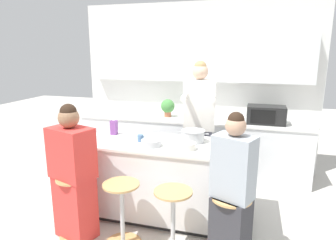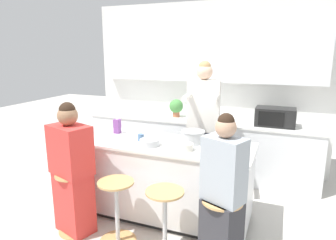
{
  "view_description": "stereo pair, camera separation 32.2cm",
  "coord_description": "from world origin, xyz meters",
  "px_view_note": "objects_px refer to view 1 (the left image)",
  "views": [
    {
      "loc": [
        0.92,
        -3.13,
        1.93
      ],
      "look_at": [
        0.0,
        0.08,
        1.16
      ],
      "focal_mm": 32.0,
      "sensor_mm": 36.0,
      "label": 1
    },
    {
      "loc": [
        1.23,
        -3.03,
        1.93
      ],
      "look_at": [
        0.0,
        0.08,
        1.16
      ],
      "focal_mm": 32.0,
      "sensor_mm": 36.0,
      "label": 2
    }
  ],
  "objects_px": {
    "banana_bunch": "(242,142)",
    "juice_carton": "(114,127)",
    "bar_stool_center_right": "(173,221)",
    "coffee_cup_near": "(141,138)",
    "person_cooking": "(199,129)",
    "bar_stool_rightmost": "(230,228)",
    "bar_stool_leftmost": "(76,205)",
    "microwave": "(266,115)",
    "fruit_bowl": "(188,146)",
    "person_wrapped_blanket": "(73,176)",
    "potted_plant": "(168,107)",
    "person_seated_near": "(232,198)",
    "cooking_pot": "(193,136)",
    "bar_stool_center_left": "(122,212)",
    "kitchen_island": "(166,179)"
  },
  "relations": [
    {
      "from": "banana_bunch",
      "to": "juice_carton",
      "type": "height_order",
      "value": "juice_carton"
    },
    {
      "from": "bar_stool_center_right",
      "to": "coffee_cup_near",
      "type": "height_order",
      "value": "coffee_cup_near"
    },
    {
      "from": "person_cooking",
      "to": "coffee_cup_near",
      "type": "relative_size",
      "value": 17.08
    },
    {
      "from": "bar_stool_rightmost",
      "to": "person_cooking",
      "type": "height_order",
      "value": "person_cooking"
    },
    {
      "from": "bar_stool_leftmost",
      "to": "microwave",
      "type": "distance_m",
      "value": 2.88
    },
    {
      "from": "fruit_bowl",
      "to": "coffee_cup_near",
      "type": "bearing_deg",
      "value": 167.46
    },
    {
      "from": "person_wrapped_blanket",
      "to": "potted_plant",
      "type": "xyz_separation_m",
      "value": [
        0.41,
        2.1,
        0.37
      ]
    },
    {
      "from": "bar_stool_center_right",
      "to": "microwave",
      "type": "bearing_deg",
      "value": 67.44
    },
    {
      "from": "fruit_bowl",
      "to": "potted_plant",
      "type": "distance_m",
      "value": 1.75
    },
    {
      "from": "fruit_bowl",
      "to": "banana_bunch",
      "type": "bearing_deg",
      "value": 32.78
    },
    {
      "from": "person_seated_near",
      "to": "banana_bunch",
      "type": "height_order",
      "value": "person_seated_near"
    },
    {
      "from": "coffee_cup_near",
      "to": "person_seated_near",
      "type": "bearing_deg",
      "value": -29.64
    },
    {
      "from": "juice_carton",
      "to": "microwave",
      "type": "distance_m",
      "value": 2.22
    },
    {
      "from": "fruit_bowl",
      "to": "coffee_cup_near",
      "type": "height_order",
      "value": "coffee_cup_near"
    },
    {
      "from": "bar_stool_rightmost",
      "to": "person_cooking",
      "type": "distance_m",
      "value": 1.57
    },
    {
      "from": "banana_bunch",
      "to": "bar_stool_leftmost",
      "type": "bearing_deg",
      "value": -152.45
    },
    {
      "from": "bar_stool_leftmost",
      "to": "person_seated_near",
      "type": "bearing_deg",
      "value": 0.17
    },
    {
      "from": "cooking_pot",
      "to": "bar_stool_center_left",
      "type": "bearing_deg",
      "value": -125.22
    },
    {
      "from": "bar_stool_leftmost",
      "to": "cooking_pot",
      "type": "relative_size",
      "value": 1.89
    },
    {
      "from": "person_cooking",
      "to": "fruit_bowl",
      "type": "xyz_separation_m",
      "value": [
        0.04,
        -0.88,
        0.04
      ]
    },
    {
      "from": "person_cooking",
      "to": "fruit_bowl",
      "type": "distance_m",
      "value": 0.88
    },
    {
      "from": "person_seated_near",
      "to": "fruit_bowl",
      "type": "height_order",
      "value": "person_seated_near"
    },
    {
      "from": "bar_stool_center_right",
      "to": "cooking_pot",
      "type": "relative_size",
      "value": 1.89
    },
    {
      "from": "person_wrapped_blanket",
      "to": "cooking_pot",
      "type": "relative_size",
      "value": 4.03
    },
    {
      "from": "bar_stool_rightmost",
      "to": "fruit_bowl",
      "type": "xyz_separation_m",
      "value": [
        -0.51,
        0.48,
        0.59
      ]
    },
    {
      "from": "kitchen_island",
      "to": "fruit_bowl",
      "type": "distance_m",
      "value": 0.59
    },
    {
      "from": "banana_bunch",
      "to": "juice_carton",
      "type": "relative_size",
      "value": 0.94
    },
    {
      "from": "kitchen_island",
      "to": "cooking_pot",
      "type": "relative_size",
      "value": 5.58
    },
    {
      "from": "bar_stool_center_left",
      "to": "person_wrapped_blanket",
      "type": "distance_m",
      "value": 0.63
    },
    {
      "from": "bar_stool_rightmost",
      "to": "juice_carton",
      "type": "xyz_separation_m",
      "value": [
        -1.52,
        0.8,
        0.64
      ]
    },
    {
      "from": "bar_stool_center_right",
      "to": "juice_carton",
      "type": "height_order",
      "value": "juice_carton"
    },
    {
      "from": "banana_bunch",
      "to": "juice_carton",
      "type": "bearing_deg",
      "value": -178.95
    },
    {
      "from": "person_wrapped_blanket",
      "to": "banana_bunch",
      "type": "distance_m",
      "value": 1.85
    },
    {
      "from": "person_wrapped_blanket",
      "to": "potted_plant",
      "type": "distance_m",
      "value": 2.17
    },
    {
      "from": "person_seated_near",
      "to": "microwave",
      "type": "height_order",
      "value": "person_seated_near"
    },
    {
      "from": "potted_plant",
      "to": "person_seated_near",
      "type": "bearing_deg",
      "value": -60.35
    },
    {
      "from": "cooking_pot",
      "to": "juice_carton",
      "type": "relative_size",
      "value": 1.82
    },
    {
      "from": "person_seated_near",
      "to": "bar_stool_rightmost",
      "type": "bearing_deg",
      "value": 135.48
    },
    {
      "from": "bar_stool_rightmost",
      "to": "juice_carton",
      "type": "bearing_deg",
      "value": 152.11
    },
    {
      "from": "bar_stool_center_left",
      "to": "person_seated_near",
      "type": "bearing_deg",
      "value": 0.57
    },
    {
      "from": "bar_stool_leftmost",
      "to": "fruit_bowl",
      "type": "height_order",
      "value": "fruit_bowl"
    },
    {
      "from": "bar_stool_leftmost",
      "to": "potted_plant",
      "type": "height_order",
      "value": "potted_plant"
    },
    {
      "from": "person_cooking",
      "to": "fruit_bowl",
      "type": "relative_size",
      "value": 10.23
    },
    {
      "from": "person_seated_near",
      "to": "person_cooking",
      "type": "bearing_deg",
      "value": 135.0
    },
    {
      "from": "person_wrapped_blanket",
      "to": "cooking_pot",
      "type": "bearing_deg",
      "value": 53.39
    },
    {
      "from": "kitchen_island",
      "to": "coffee_cup_near",
      "type": "distance_m",
      "value": 0.57
    },
    {
      "from": "fruit_bowl",
      "to": "coffee_cup_near",
      "type": "xyz_separation_m",
      "value": [
        -0.58,
        0.13,
        0.0
      ]
    },
    {
      "from": "kitchen_island",
      "to": "person_cooking",
      "type": "distance_m",
      "value": 0.88
    },
    {
      "from": "person_wrapped_blanket",
      "to": "coffee_cup_near",
      "type": "bearing_deg",
      "value": 68.97
    },
    {
      "from": "banana_bunch",
      "to": "bar_stool_center_right",
      "type": "bearing_deg",
      "value": -123.3
    }
  ]
}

